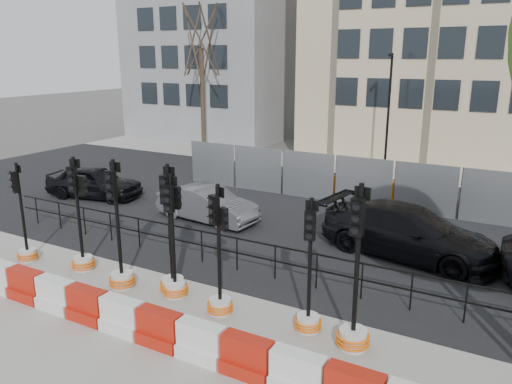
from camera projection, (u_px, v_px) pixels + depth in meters
The scene contains 21 objects.
ground at pixel (214, 287), 13.12m from camera, with size 120.00×120.00×0.00m, color #51514C.
sidewalk_near at pixel (135, 343), 10.58m from camera, with size 40.00×6.00×0.02m, color gray.
road at pixel (315, 215), 19.02m from camera, with size 40.00×14.00×0.03m, color black.
sidewalk_far at pixel (380, 169), 26.62m from camera, with size 40.00×4.00×0.02m, color gray.
building_grey at pixel (218, 39), 36.34m from camera, with size 11.00×9.06×14.00m.
kerb_railing at pixel (237, 248), 13.95m from camera, with size 18.00×0.04×1.00m.
heras_fencing at pixel (354, 184), 21.01m from camera, with size 14.33×1.72×2.00m.
lamp_post_far at pixel (388, 111), 24.68m from camera, with size 0.12×0.56×6.00m.
tree_bare_far at pixel (201, 42), 29.56m from camera, with size 2.00×2.00×9.00m.
barrier_row at pixel (141, 323), 10.66m from camera, with size 16.75×0.50×0.80m.
traffic_signal_a at pixel (26, 241), 14.64m from camera, with size 0.59×0.59×2.99m.
traffic_signal_b at pixel (82, 244), 13.97m from camera, with size 0.65×0.65×3.29m.
traffic_signal_c at pixel (120, 263), 12.92m from camera, with size 0.68×0.68×3.45m.
traffic_signal_d at pixel (172, 264), 12.59m from camera, with size 0.67×0.67×3.39m.
traffic_signal_e at pixel (174, 273), 12.44m from camera, with size 0.63×0.63×3.20m.
traffic_signal_f at pixel (220, 285), 11.58m from camera, with size 0.62×0.62×3.17m.
traffic_signal_g at pixel (308, 305), 10.87m from camera, with size 0.61×0.61×3.07m.
traffic_signal_h at pixel (354, 317), 10.20m from camera, with size 0.70×0.70×3.56m.
car_a at pixel (94, 182), 21.19m from camera, with size 4.35×2.41×1.40m, color black.
car_b at pixel (207, 204), 18.21m from camera, with size 4.04×1.72×1.29m, color #505156.
car_c at pixel (409, 232), 14.98m from camera, with size 5.61×3.05×1.54m, color black.
Camera 1 is at (6.76, -9.95, 5.91)m, focal length 35.00 mm.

